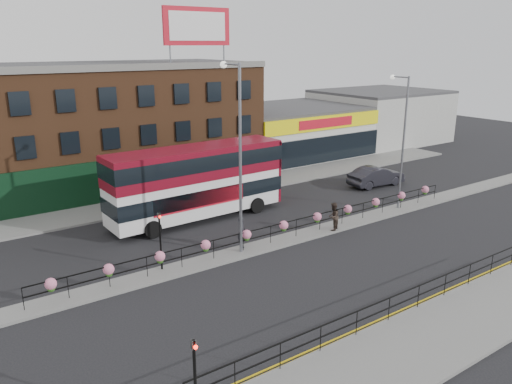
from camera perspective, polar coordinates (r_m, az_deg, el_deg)
ground at (r=31.26m, az=3.15°, el=-5.69°), size 120.00×120.00×0.00m
south_pavement at (r=23.95m, az=21.62°, el=-14.12°), size 60.00×4.00×0.15m
north_pavement at (r=40.81m, az=-7.23°, el=-0.30°), size 60.00×4.00×0.15m
median at (r=31.23m, az=3.16°, el=-5.56°), size 60.00×1.60×0.15m
yellow_line_inner at (r=25.10m, az=17.19°, el=-12.35°), size 60.00×0.10×0.01m
yellow_line_outer at (r=25.00m, az=17.52°, el=-12.50°), size 60.00×0.10×0.01m
brick_building at (r=45.40m, az=-16.73°, el=7.39°), size 25.00×12.21×10.30m
supermarket at (r=55.23m, az=3.66°, el=6.98°), size 15.00×12.25×5.30m
warehouse_east at (r=65.33m, az=13.93°, el=8.47°), size 14.50×12.00×6.30m
billboard at (r=42.90m, az=-6.75°, el=18.28°), size 6.00×0.29×4.40m
median_railing at (r=30.88m, az=3.18°, el=-3.89°), size 30.04×0.56×1.23m
south_railing at (r=23.03m, az=15.01°, el=-12.22°), size 20.04×0.05×1.12m
double_decker_bus at (r=34.52m, az=-6.74°, el=1.90°), size 12.76×3.50×5.13m
car at (r=44.32m, az=13.57°, el=1.77°), size 2.57×5.46×1.71m
pedestrian_a at (r=29.75m, az=-1.64°, el=-4.56°), size 1.02×0.95×1.91m
pedestrian_b at (r=32.78m, az=8.83°, el=-2.78°), size 1.50×1.47×1.85m
lamp_column_west at (r=27.77m, az=-2.13°, el=5.57°), size 0.39×1.89×10.77m
lamp_column_east at (r=37.37m, az=16.30°, el=6.67°), size 0.34×1.68×9.57m
traffic_light_south at (r=16.13m, az=-7.03°, el=-19.07°), size 0.15×0.28×3.65m
traffic_light_median at (r=26.85m, az=-10.95°, el=-4.15°), size 0.15×0.28×3.65m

